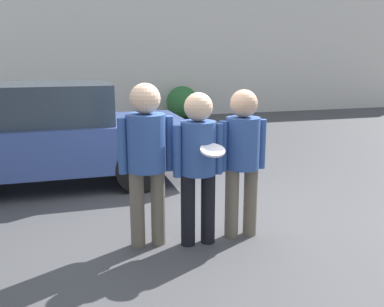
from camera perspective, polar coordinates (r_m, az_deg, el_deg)
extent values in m
plane|color=#3F3F42|center=(5.07, 1.38, -9.82)|extent=(56.00, 56.00, 0.00)
cube|color=silver|center=(13.66, -10.65, 13.65)|extent=(24.00, 0.18, 4.29)
cylinder|color=#665B4C|center=(4.50, -7.31, -7.38)|extent=(0.15, 0.15, 0.82)
cylinder|color=#665B4C|center=(4.53, -4.55, -7.14)|extent=(0.15, 0.15, 0.82)
cylinder|color=#2D4C8C|center=(4.32, -6.14, 1.45)|extent=(0.40, 0.40, 0.58)
cylinder|color=#2D4C8C|center=(4.29, -9.28, 0.97)|extent=(0.09, 0.09, 0.56)
cylinder|color=#2D4C8C|center=(4.37, -3.05, 1.36)|extent=(0.09, 0.09, 0.56)
sphere|color=#DBB28E|center=(4.25, -6.29, 7.29)|extent=(0.31, 0.31, 0.31)
cylinder|color=black|center=(4.50, -0.54, -7.57)|extent=(0.15, 0.15, 0.77)
cylinder|color=black|center=(4.56, 2.14, -7.29)|extent=(0.15, 0.15, 0.77)
cylinder|color=#2D4C8C|center=(4.34, 0.84, 0.74)|extent=(0.36, 0.36, 0.55)
cylinder|color=#2D4C8C|center=(4.29, -1.97, 0.28)|extent=(0.09, 0.09, 0.53)
cylinder|color=#2D4C8C|center=(4.41, 3.57, 0.64)|extent=(0.09, 0.09, 0.53)
sphere|color=#DBB28E|center=(4.27, 0.86, 6.23)|extent=(0.29, 0.29, 0.29)
cylinder|color=silver|center=(4.12, 2.76, 0.44)|extent=(0.25, 0.24, 0.10)
cylinder|color=#665B4C|center=(4.71, 5.32, -6.63)|extent=(0.15, 0.15, 0.78)
cylinder|color=#665B4C|center=(4.79, 7.78, -6.34)|extent=(0.15, 0.15, 0.78)
cylinder|color=#2D4C8C|center=(4.57, 6.78, 1.38)|extent=(0.36, 0.36, 0.55)
cylinder|color=#2D4C8C|center=(4.49, 4.19, 0.95)|extent=(0.09, 0.09, 0.53)
cylinder|color=#2D4C8C|center=(4.66, 9.26, 1.27)|extent=(0.09, 0.09, 0.53)
sphere|color=tan|center=(4.50, 6.92, 6.63)|extent=(0.29, 0.29, 0.29)
cube|color=#334784|center=(6.89, -19.35, 1.17)|extent=(4.35, 1.75, 0.67)
cube|color=#28333D|center=(6.80, -20.48, 6.29)|extent=(2.26, 1.51, 0.58)
cylinder|color=black|center=(7.76, -8.96, 0.89)|extent=(0.70, 0.22, 0.70)
cylinder|color=black|center=(6.26, -7.08, -2.00)|extent=(0.70, 0.22, 0.70)
sphere|color=#2D6B33|center=(13.44, -1.29, 6.84)|extent=(1.00, 1.00, 1.00)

